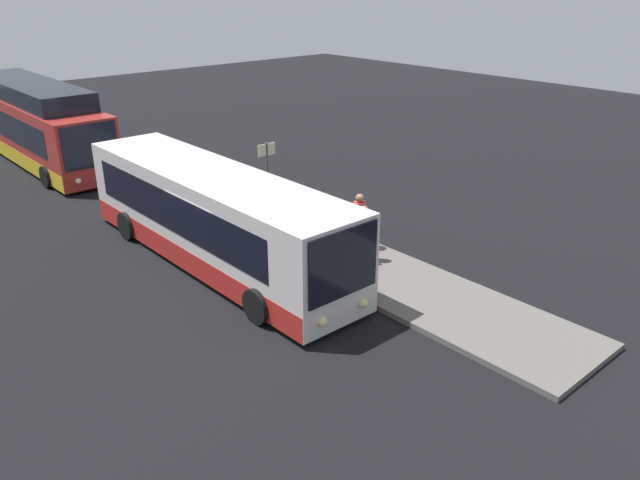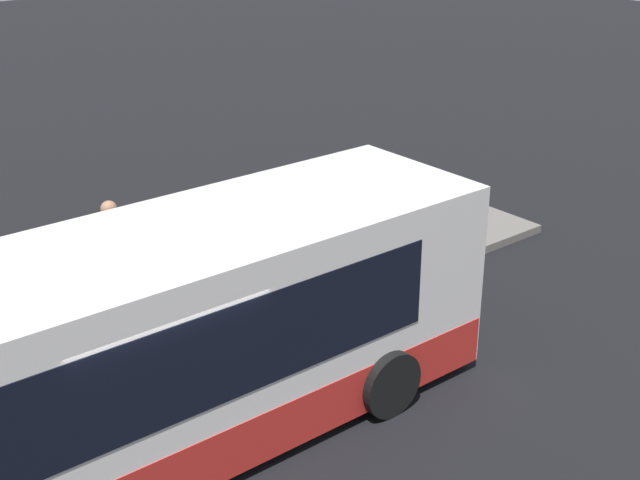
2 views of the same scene
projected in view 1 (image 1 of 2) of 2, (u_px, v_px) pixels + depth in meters
The scene contains 9 objects.
ground at pixel (226, 269), 18.91m from camera, with size 80.00×80.00×0.00m, color black.
platform at pixel (304, 240), 20.79m from camera, with size 20.00×3.06×0.16m.
bus_lead at pixel (213, 218), 18.92m from camera, with size 11.49×2.79×2.88m.
bus_second at pixel (39, 127), 29.16m from camera, with size 11.95×2.87×3.73m.
passenger_boarding at pixel (364, 231), 18.77m from camera, with size 0.57×0.57×1.77m.
passenger_waiting at pixel (310, 222), 19.80m from camera, with size 0.62×0.50×1.58m.
passenger_with_bags at pixel (359, 219), 19.66m from camera, with size 0.55×0.67×1.81m.
suitcase at pixel (344, 247), 19.29m from camera, with size 0.43×0.23×0.86m.
sign_post at pixel (267, 165), 23.20m from camera, with size 0.10×0.76×2.41m.
Camera 1 is at (14.66, -9.15, 8.23)m, focal length 35.00 mm.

